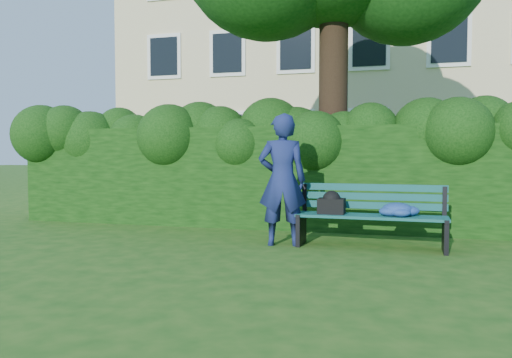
# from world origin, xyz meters

# --- Properties ---
(ground) EXTENTS (80.00, 80.00, 0.00)m
(ground) POSITION_xyz_m (0.00, 0.00, 0.00)
(ground) COLOR #1D4D14
(ground) RESTS_ON ground
(apartment_building) EXTENTS (16.00, 8.08, 12.00)m
(apartment_building) POSITION_xyz_m (-0.00, 13.99, 6.00)
(apartment_building) COLOR beige
(apartment_building) RESTS_ON ground
(hedge) EXTENTS (10.00, 1.00, 1.80)m
(hedge) POSITION_xyz_m (0.00, 2.20, 0.90)
(hedge) COLOR black
(hedge) RESTS_ON ground
(park_bench) EXTENTS (2.10, 0.62, 0.89)m
(park_bench) POSITION_xyz_m (1.69, 0.57, 0.50)
(park_bench) COLOR #0D4140
(park_bench) RESTS_ON ground
(man_reading) EXTENTS (0.78, 0.60, 1.90)m
(man_reading) POSITION_xyz_m (0.44, 0.42, 0.95)
(man_reading) COLOR navy
(man_reading) RESTS_ON ground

